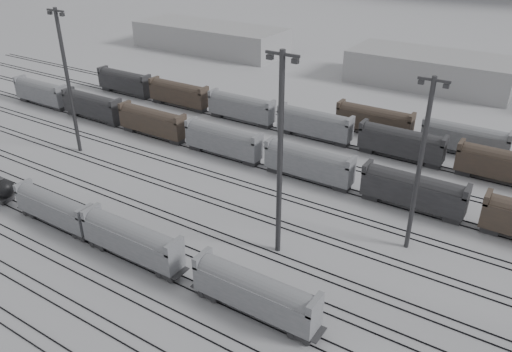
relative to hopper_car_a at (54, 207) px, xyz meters
The scene contains 12 objects.
ground 15.50m from the hopper_car_a, ahead, with size 900.00×900.00×0.00m, color silver.
tracks 22.61m from the hopper_car_a, 47.39° to the left, with size 220.00×71.50×0.16m.
hopper_car_a is the anchor object (origin of this frame).
hopper_car_b 14.77m from the hopper_car_a, ahead, with size 14.62×2.90×5.23m.
hopper_car_c 32.78m from the hopper_car_a, ahead, with size 14.60×2.90×5.22m.
light_mast_b 27.65m from the hopper_car_a, 133.36° to the left, with size 4.07×0.65×25.41m.
light_mast_c 32.89m from the hopper_car_a, 21.81° to the left, with size 4.15×0.66×25.92m.
light_mast_d 48.51m from the hopper_car_a, 26.46° to the left, with size 3.65×0.58×22.82m.
bg_string_near 38.71m from the hopper_car_a, 53.22° to the left, with size 151.00×3.00×5.60m.
bg_string_mid 57.53m from the hopper_car_a, 54.78° to the left, with size 151.00×3.00×5.60m.
warehouse_left 104.14m from the hopper_car_a, 115.49° to the left, with size 50.00×18.00×8.00m, color #98989A.
warehouse_mid 97.32m from the hopper_car_a, 75.01° to the left, with size 40.00×18.00×8.00m, color #98989A.
Camera 1 is at (39.80, -33.52, 38.34)m, focal length 35.00 mm.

